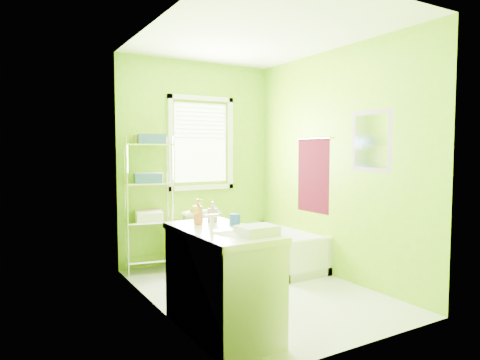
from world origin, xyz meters
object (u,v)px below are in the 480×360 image
bathtub (275,254)px  wire_shelf_unit (150,188)px  vanity (222,277)px  toilet (193,239)px

bathtub → wire_shelf_unit: size_ratio=0.88×
bathtub → wire_shelf_unit: (-1.42, 0.58, 0.85)m
vanity → wire_shelf_unit: size_ratio=0.67×
toilet → vanity: bearing=76.2°
toilet → wire_shelf_unit: size_ratio=0.47×
toilet → wire_shelf_unit: bearing=-27.2°
bathtub → toilet: 1.06m
vanity → toilet: bearing=73.4°
wire_shelf_unit → bathtub: bearing=-22.3°
toilet → wire_shelf_unit: wire_shelf_unit is taller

